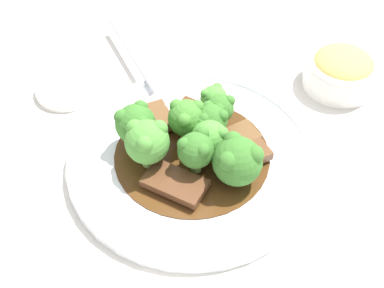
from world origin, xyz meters
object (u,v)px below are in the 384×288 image
Objects in this scene: main_plate at (192,158)px; broccoli_floret_3 at (238,160)px; broccoli_floret_5 at (214,98)px; beef_strip_1 at (158,118)px; broccoli_floret_2 at (135,123)px; serving_spoon at (160,99)px; beef_strip_2 at (249,155)px; beef_strip_0 at (175,183)px; beef_strip_3 at (238,137)px; broccoli_floret_6 at (211,120)px; beef_strip_4 at (186,115)px; broccoli_floret_1 at (187,118)px; broccoli_floret_8 at (196,150)px; broccoli_floret_7 at (147,141)px; broccoli_floret_0 at (209,138)px; sauce_dish at (66,88)px; broccoli_floret_4 at (219,108)px; side_bowl_appetizer at (342,70)px.

main_plate is 5.27× the size of broccoli_floret_3.
broccoli_floret_5 is at bearing -159.17° from main_plate.
beef_strip_1 is 0.96× the size of broccoli_floret_2.
beef_strip_2 is at bearing 91.52° from serving_spoon.
beef_strip_0 is 1.38× the size of beef_strip_3.
broccoli_floret_6 is (-0.03, 0.00, 0.04)m from main_plate.
beef_strip_2 is 0.99× the size of beef_strip_4.
broccoli_floret_8 is (0.03, 0.04, -0.00)m from broccoli_floret_1.
broccoli_floret_8 reaches higher than beef_strip_4.
beef_strip_1 is 0.07m from broccoli_floret_7.
main_plate is at bearing -84.06° from broccoli_floret_3.
serving_spoon reaches higher than beef_strip_0.
beef_strip_3 is 0.07m from broccoli_floret_8.
broccoli_floret_8 is (0.05, -0.03, 0.03)m from beef_strip_2.
broccoli_floret_6 reaches higher than broccoli_floret_5.
beef_strip_1 is at bearing -35.77° from broccoli_floret_5.
main_plate is at bearing 119.86° from broccoli_floret_2.
main_plate is 0.07m from broccoli_floret_3.
broccoli_floret_6 is at bearing 84.86° from beef_strip_4.
serving_spoon is (-0.00, -0.09, -0.02)m from broccoli_floret_6.
beef_strip_4 is at bearing 141.79° from beef_strip_1.
broccoli_floret_2 reaches higher than broccoli_floret_6.
broccoli_floret_0 is 1.12× the size of broccoli_floret_5.
beef_strip_2 is 1.13× the size of broccoli_floret_0.
broccoli_floret_5 is 0.51× the size of sauce_dish.
broccoli_floret_0 is at bearing 77.44° from serving_spoon.
sauce_dish is (-0.01, -0.15, -0.05)m from broccoli_floret_2.
beef_strip_3 is at bearing 98.45° from serving_spoon.
beef_strip_4 is at bearing -166.96° from broccoli_floret_7.
broccoli_floret_7 is 0.11m from serving_spoon.
beef_strip_2 is 0.27m from sauce_dish.
broccoli_floret_4 is 0.77× the size of broccoli_floret_7.
broccoli_floret_2 is 0.56× the size of side_bowl_appetizer.
beef_strip_0 is at bearing 86.09° from broccoli_floret_7.
broccoli_floret_2 is (0.07, -0.01, 0.03)m from beef_strip_4.
beef_strip_4 is 0.07m from broccoli_floret_0.
beef_strip_4 is 1.00× the size of broccoli_floret_1.
broccoli_floret_0 is 0.79× the size of broccoli_floret_7.
broccoli_floret_8 is at bearing 55.30° from broccoli_floret_1.
broccoli_floret_4 is 0.57× the size of sauce_dish.
beef_strip_1 is 0.09m from broccoli_floret_8.
beef_strip_2 is 0.20m from side_bowl_appetizer.
broccoli_floret_6 is at bearing 179.07° from main_plate.
broccoli_floret_2 is 0.16m from sauce_dish.
broccoli_floret_3 reaches higher than broccoli_floret_1.
broccoli_floret_7 is at bearing -59.02° from broccoli_floret_3.
broccoli_floret_6 is at bearing -143.35° from broccoli_floret_0.
broccoli_floret_1 is at bearing -124.70° from broccoli_floret_8.
broccoli_floret_5 is 0.07m from serving_spoon.
broccoli_floret_8 is (0.07, 0.03, 0.00)m from broccoli_floret_4.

